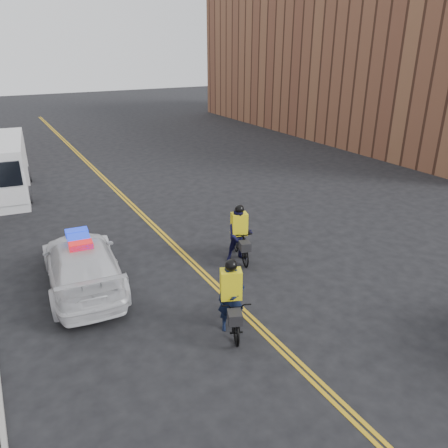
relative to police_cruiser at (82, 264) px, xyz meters
name	(u,v)px	position (x,y,z in m)	size (l,w,h in m)	color
ground	(235,304)	(3.41, -3.01, -0.74)	(120.00, 120.00, 0.00)	black
center_line_left	(138,213)	(3.33, 4.99, -0.73)	(0.10, 60.00, 0.01)	gold
center_line_right	(142,213)	(3.49, 4.99, -0.73)	(0.10, 60.00, 0.01)	gold
building_across	(361,60)	(25.41, 14.99, 4.76)	(12.00, 30.00, 11.00)	brown
police_cruiser	(82,264)	(0.00, 0.00, 0.00)	(2.49, 5.19, 1.62)	silver
cargo_van	(0,169)	(-1.45, 10.36, 0.54)	(2.91, 6.44, 2.61)	silver
cyclist_near	(231,306)	(2.75, -3.95, -0.06)	(1.40, 2.11, 1.96)	black
cyclist_far	(239,239)	(4.89, -0.75, 0.03)	(1.03, 1.99, 1.94)	black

